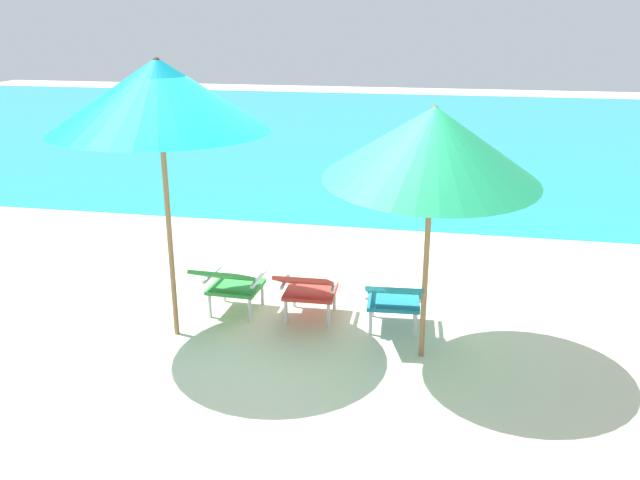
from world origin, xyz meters
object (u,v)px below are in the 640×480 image
lounge_chair_center (308,287)px  beach_umbrella_left (159,95)px  lounge_chair_right (394,297)px  beach_umbrella_right (433,144)px  lounge_chair_left (230,282)px

lounge_chair_center → beach_umbrella_left: bearing=-158.8°
lounge_chair_right → lounge_chair_center: bearing=175.3°
lounge_chair_center → beach_umbrella_right: 2.03m
lounge_chair_left → lounge_chair_center: same height
lounge_chair_center → lounge_chair_right: bearing=-4.7°
lounge_chair_center → lounge_chair_right: 0.88m
lounge_chair_left → beach_umbrella_right: 2.58m
beach_umbrella_right → lounge_chair_center: bearing=158.6°
lounge_chair_center → beach_umbrella_left: size_ratio=0.33×
lounge_chair_left → lounge_chair_right: 1.69m
beach_umbrella_left → lounge_chair_left: bearing=47.5°
lounge_chair_left → beach_umbrella_right: size_ratio=0.37×
lounge_chair_center → beach_umbrella_left: (-1.23, -0.48, 1.93)m
lounge_chair_right → beach_umbrella_right: bearing=-52.2°
beach_umbrella_left → beach_umbrella_right: size_ratio=1.12×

